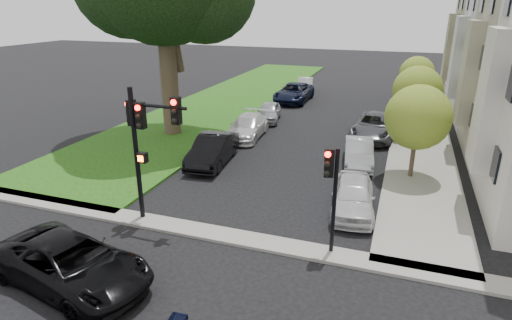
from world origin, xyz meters
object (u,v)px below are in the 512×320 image
(car_parked_0, at_px, (353,196))
(car_parked_5, at_px, (213,150))
(car_parked_7, at_px, (269,112))
(traffic_signal_main, at_px, (144,132))
(car_parked_8, at_px, (294,93))
(car_parked_1, at_px, (359,152))
(small_tree_c, at_px, (417,74))
(car_parked_2, at_px, (375,126))
(small_tree_a, at_px, (418,117))
(small_tree_b, at_px, (417,91))
(traffic_signal_secondary, at_px, (332,182))
(car_parked_6, at_px, (248,127))
(car_parked_9, at_px, (305,85))
(car_cross_near, at_px, (71,264))

(car_parked_0, relative_size, car_parked_5, 0.89)
(car_parked_7, bearing_deg, traffic_signal_main, -99.82)
(traffic_signal_main, relative_size, car_parked_8, 0.95)
(car_parked_1, relative_size, car_parked_8, 0.73)
(small_tree_c, distance_m, car_parked_8, 10.06)
(traffic_signal_main, bearing_deg, car_parked_2, 62.86)
(small_tree_c, distance_m, car_parked_2, 10.19)
(small_tree_a, xyz_separation_m, small_tree_b, (0.00, 7.18, -0.05))
(car_parked_2, bearing_deg, small_tree_b, 25.35)
(small_tree_b, distance_m, traffic_signal_secondary, 15.44)
(car_parked_2, bearing_deg, small_tree_c, 81.55)
(small_tree_c, distance_m, car_parked_7, 12.92)
(traffic_signal_secondary, bearing_deg, traffic_signal_main, 179.66)
(traffic_signal_secondary, distance_m, car_parked_6, 13.94)
(traffic_signal_main, bearing_deg, car_parked_8, 90.52)
(small_tree_a, relative_size, car_parked_9, 1.14)
(small_tree_b, distance_m, car_parked_5, 13.35)
(traffic_signal_main, bearing_deg, car_parked_0, 24.76)
(car_parked_9, bearing_deg, small_tree_a, -73.47)
(car_cross_near, bearing_deg, car_parked_9, 11.95)
(car_parked_1, relative_size, car_parked_6, 0.84)
(small_tree_c, relative_size, car_parked_2, 0.75)
(car_parked_5, bearing_deg, car_parked_1, 12.42)
(small_tree_c, bearing_deg, car_parked_6, -128.65)
(car_cross_near, xyz_separation_m, car_parked_2, (7.35, 18.68, 0.02))
(car_parked_7, relative_size, car_parked_8, 0.70)
(car_parked_0, relative_size, car_parked_1, 1.03)
(car_parked_1, xyz_separation_m, car_parked_6, (-7.25, 2.64, 0.03))
(traffic_signal_main, xyz_separation_m, car_cross_near, (-0.01, -4.36, -2.90))
(small_tree_c, distance_m, car_parked_6, 16.00)
(small_tree_b, distance_m, car_parked_7, 10.19)
(small_tree_b, height_order, car_parked_1, small_tree_b)
(small_tree_b, distance_m, car_parked_8, 12.64)
(car_parked_2, bearing_deg, small_tree_a, -65.93)
(car_parked_1, distance_m, car_parked_5, 7.72)
(car_parked_5, bearing_deg, car_parked_9, 83.60)
(car_parked_1, height_order, car_parked_8, car_parked_8)
(small_tree_a, xyz_separation_m, small_tree_c, (-0.00, 16.07, -0.32))
(small_tree_a, xyz_separation_m, car_parked_2, (-2.25, 6.33, -2.30))
(small_tree_a, distance_m, small_tree_c, 16.07)
(car_parked_0, bearing_deg, car_parked_7, 114.67)
(small_tree_c, height_order, car_parked_5, small_tree_c)
(car_parked_5, height_order, car_parked_7, car_parked_5)
(car_parked_1, relative_size, car_parked_5, 0.87)
(small_tree_a, bearing_deg, car_parked_6, 159.62)
(small_tree_a, relative_size, small_tree_b, 1.02)
(car_parked_6, bearing_deg, car_parked_1, -23.80)
(small_tree_c, bearing_deg, car_parked_0, -96.14)
(small_tree_c, distance_m, car_parked_1, 15.40)
(car_parked_7, bearing_deg, car_parked_6, -101.26)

